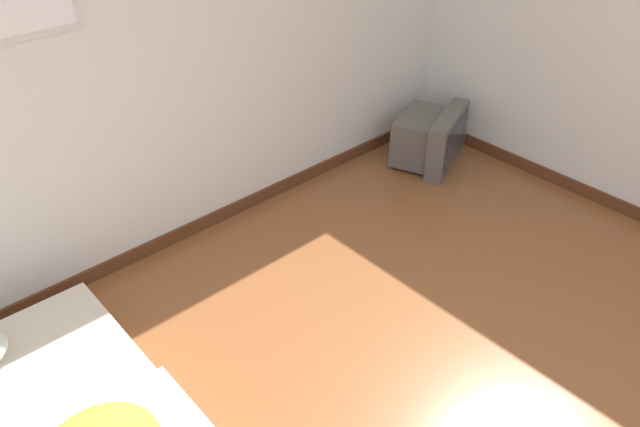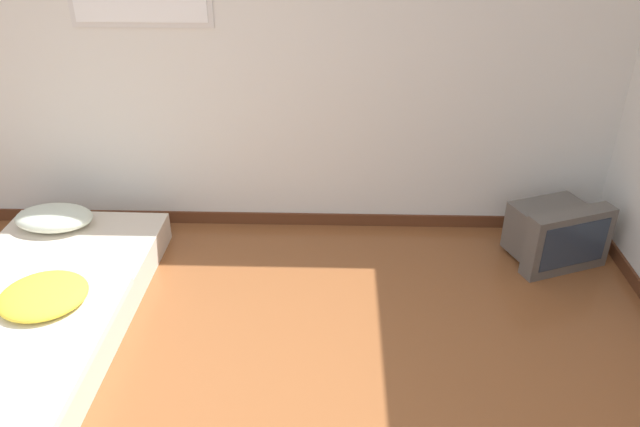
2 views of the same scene
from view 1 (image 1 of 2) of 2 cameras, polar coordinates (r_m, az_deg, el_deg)
The scene contains 2 objects.
wall_back at distance 3.38m, azimuth -19.67°, elevation 13.82°, with size 7.66×0.08×2.60m.
crt_tv at distance 4.75m, azimuth 10.07°, elevation 6.82°, with size 0.66×0.59×0.43m.
Camera 1 is at (-1.20, -0.36, 2.40)m, focal length 35.00 mm.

